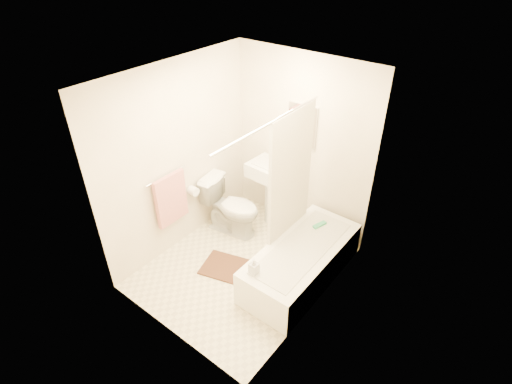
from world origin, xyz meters
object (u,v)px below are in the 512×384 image
Objects in this scene: sink at (270,191)px; soap_bottle at (254,266)px; toilet at (232,207)px; bath_mat at (227,267)px; bathtub at (301,262)px.

sink is 5.25× the size of soap_bottle.
sink is at bearing 119.72° from soap_bottle.
toilet reaches higher than bath_mat.
bathtub is 0.94m from bath_mat.
soap_bottle is at bearing -137.92° from toilet.
toilet is 1.35m from soap_bottle.
soap_bottle is (-0.19, -0.66, 0.33)m from bathtub.
sink is 0.64× the size of bathtub.
bath_mat is 3.05× the size of soap_bottle.
bathtub is 2.70× the size of bath_mat.
bathtub is (0.94, -0.65, -0.29)m from sink.
toilet is at bearing 171.83° from bathtub.
toilet is 0.76× the size of sink.
bath_mat is (0.15, -1.10, -0.51)m from sink.
sink is 1.72× the size of bath_mat.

